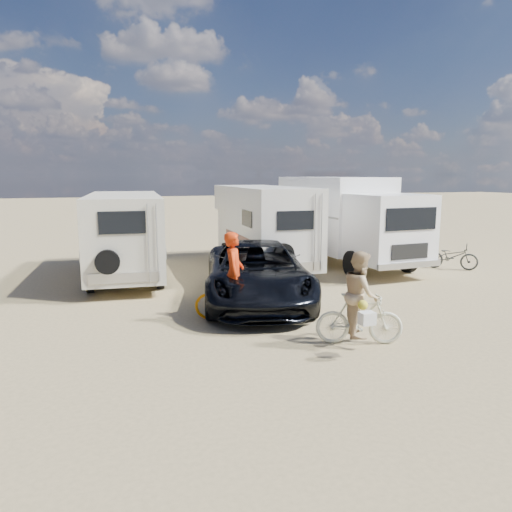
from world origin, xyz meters
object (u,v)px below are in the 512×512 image
object	(u,v)px
dark_suv	(257,273)
cooler	(306,291)
rv_main	(263,228)
rider_man	(234,280)
box_truck	(348,221)
bike_parked	(452,256)
rider_woman	(360,302)
bike_woman	(359,319)
crate	(290,283)
rv_left	(125,237)
bike_man	(234,299)

from	to	relation	value
dark_suv	cooler	bearing A→B (deg)	8.37
rv_main	rider_man	size ratio (longest dim) A/B	3.36
box_truck	bike_parked	xyz separation A→B (m)	(3.18, -2.13, -1.20)
rider_woman	cooler	world-z (taller)	rider_woman
bike_woman	crate	size ratio (longest dim) A/B	4.29
rv_left	rider_man	xyz separation A→B (m)	(2.12, -5.84, -0.43)
bike_parked	crate	bearing A→B (deg)	140.21
dark_suv	bike_parked	bearing A→B (deg)	29.05
rider_woman	bike_man	bearing A→B (deg)	59.94
rv_main	bike_parked	xyz separation A→B (m)	(6.53, -2.47, -1.03)
bike_parked	crate	world-z (taller)	bike_parked
bike_parked	cooler	xyz separation A→B (m)	(-6.93, -2.30, -0.24)
bike_parked	crate	distance (m)	6.94
rider_man	rider_woman	xyz separation A→B (m)	(1.96, -2.47, -0.09)
bike_parked	bike_woman	bearing A→B (deg)	171.16
rv_left	crate	bearing A→B (deg)	-30.72
rv_main	box_truck	bearing A→B (deg)	-4.12
box_truck	dark_suv	xyz separation A→B (m)	(-5.15, -4.28, -0.86)
rv_main	cooler	xyz separation A→B (m)	(-0.40, -4.78, -1.27)
rv_left	rider_woman	distance (m)	9.28
rv_left	rider_woman	bearing A→B (deg)	-59.35
rv_main	rider_man	world-z (taller)	rv_main
rider_man	bike_parked	bearing A→B (deg)	-48.44
rv_main	bike_parked	world-z (taller)	rv_main
rv_left	rider_man	world-z (taller)	rv_left
bike_woman	rider_woman	world-z (taller)	rider_woman
rv_left	dark_suv	world-z (taller)	rv_left
rider_woman	crate	distance (m)	5.12
rider_man	cooler	size ratio (longest dim) A/B	3.30
bike_woman	bike_parked	world-z (taller)	bike_woman
rv_left	rider_woman	world-z (taller)	rv_left
bike_man	bike_woman	distance (m)	3.16
dark_suv	rider_woman	xyz separation A→B (m)	(0.91, -3.86, 0.06)
rv_left	box_truck	size ratio (longest dim) A/B	0.89
bike_man	cooler	world-z (taller)	bike_man
rv_left	bike_man	xyz separation A→B (m)	(2.12, -5.84, -0.90)
bike_woman	rider_woman	size ratio (longest dim) A/B	1.01
dark_suv	rider_man	world-z (taller)	rider_man
bike_woman	crate	bearing A→B (deg)	15.18
bike_woman	crate	xyz separation A→B (m)	(0.56, 5.04, -0.37)
bike_woman	bike_parked	size ratio (longest dim) A/B	0.98
rv_left	bike_woman	xyz separation A→B (m)	(4.08, -8.32, -0.87)
rv_main	rider_woman	xyz separation A→B (m)	(-0.90, -8.48, -0.63)
cooler	bike_woman	bearing A→B (deg)	-81.73
rv_left	rider_woman	size ratio (longest dim) A/B	3.70
box_truck	rider_woman	size ratio (longest dim) A/B	4.15
rider_woman	cooler	distance (m)	3.80
crate	box_truck	bearing A→B (deg)	40.08
rv_main	bike_parked	size ratio (longest dim) A/B	3.59
cooler	dark_suv	bearing A→B (deg)	-170.34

